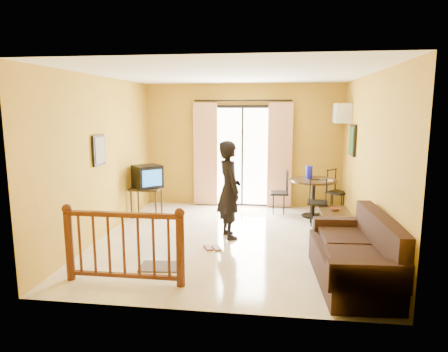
# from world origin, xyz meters

# --- Properties ---
(ground) EXTENTS (5.00, 5.00, 0.00)m
(ground) POSITION_xyz_m (0.00, 0.00, 0.00)
(ground) COLOR beige
(ground) RESTS_ON ground
(room_shell) EXTENTS (5.00, 5.00, 5.00)m
(room_shell) POSITION_xyz_m (0.00, 0.00, 1.70)
(room_shell) COLOR white
(room_shell) RESTS_ON ground
(balcony_door) EXTENTS (2.25, 0.14, 2.46)m
(balcony_door) POSITION_xyz_m (0.00, 2.43, 1.19)
(balcony_door) COLOR black
(balcony_door) RESTS_ON ground
(tv_table) EXTENTS (0.62, 0.52, 0.62)m
(tv_table) POSITION_xyz_m (-1.90, 1.25, 0.54)
(tv_table) COLOR black
(tv_table) RESTS_ON ground
(television) EXTENTS (0.70, 0.70, 0.47)m
(television) POSITION_xyz_m (-1.87, 1.25, 0.86)
(television) COLOR black
(television) RESTS_ON tv_table
(picture_left) EXTENTS (0.05, 0.42, 0.52)m
(picture_left) POSITION_xyz_m (-2.22, -0.20, 1.55)
(picture_left) COLOR black
(picture_left) RESTS_ON room_shell
(dining_table) EXTENTS (0.95, 0.95, 0.79)m
(dining_table) POSITION_xyz_m (1.56, 1.71, 0.63)
(dining_table) COLOR black
(dining_table) RESTS_ON ground
(water_jug) EXTENTS (0.14, 0.14, 0.27)m
(water_jug) POSITION_xyz_m (1.46, 1.82, 0.93)
(water_jug) COLOR #1517CB
(water_jug) RESTS_ON dining_table
(serving_tray) EXTENTS (0.32, 0.26, 0.02)m
(serving_tray) POSITION_xyz_m (1.80, 1.61, 0.80)
(serving_tray) COLOR beige
(serving_tray) RESTS_ON dining_table
(dining_chairs) EXTENTS (1.75, 1.50, 0.95)m
(dining_chairs) POSITION_xyz_m (1.51, 1.68, 0.00)
(dining_chairs) COLOR black
(dining_chairs) RESTS_ON ground
(air_conditioner) EXTENTS (0.31, 0.60, 0.40)m
(air_conditioner) POSITION_xyz_m (2.09, 1.95, 2.15)
(air_conditioner) COLOR white
(air_conditioner) RESTS_ON room_shell
(botanical_print) EXTENTS (0.05, 0.50, 0.60)m
(botanical_print) POSITION_xyz_m (2.22, 1.30, 1.65)
(botanical_print) COLOR black
(botanical_print) RESTS_ON room_shell
(coffee_table) EXTENTS (0.53, 0.95, 0.42)m
(coffee_table) POSITION_xyz_m (1.85, 0.56, 0.28)
(coffee_table) COLOR black
(coffee_table) RESTS_ON ground
(bowl) EXTENTS (0.22, 0.22, 0.06)m
(bowl) POSITION_xyz_m (1.85, 0.62, 0.45)
(bowl) COLOR brown
(bowl) RESTS_ON coffee_table
(sofa) EXTENTS (0.99, 1.95, 0.91)m
(sofa) POSITION_xyz_m (1.86, -1.51, 0.34)
(sofa) COLOR black
(sofa) RESTS_ON ground
(standing_person) EXTENTS (0.63, 0.74, 1.71)m
(standing_person) POSITION_xyz_m (-0.02, 0.14, 0.85)
(standing_person) COLOR black
(standing_person) RESTS_ON ground
(stair_balustrade) EXTENTS (1.63, 0.13, 1.04)m
(stair_balustrade) POSITION_xyz_m (-1.15, -1.90, 0.56)
(stair_balustrade) COLOR #471E0F
(stair_balustrade) RESTS_ON ground
(doormat) EXTENTS (0.63, 0.45, 0.02)m
(doormat) POSITION_xyz_m (-0.83, -1.35, 0.01)
(doormat) COLOR #524741
(doormat) RESTS_ON ground
(sandals) EXTENTS (0.34, 0.27, 0.03)m
(sandals) POSITION_xyz_m (-0.22, -0.50, 0.01)
(sandals) COLOR brown
(sandals) RESTS_ON ground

